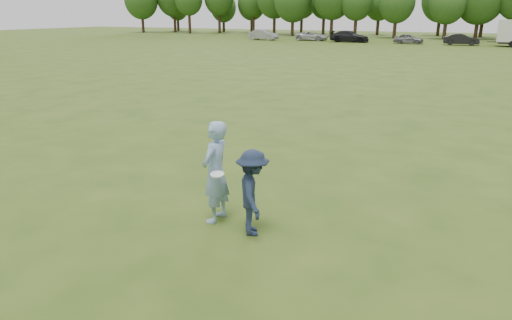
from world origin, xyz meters
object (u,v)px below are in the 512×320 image
object	(u,v)px
car_b	(263,35)
car_c	(312,36)
car_d	(349,36)
car_e	(409,39)
defender	(253,193)
car_f	(461,40)
thrower	(215,172)

from	to	relation	value
car_b	car_c	xyz separation A→B (m)	(7.23, 1.74, -0.09)
car_c	car_d	size ratio (longest dim) A/B	0.89
car_e	car_d	bearing A→B (deg)	92.99
defender	car_e	size ratio (longest dim) A/B	0.43
defender	car_c	xyz separation A→B (m)	(-19.83, 60.15, -0.16)
defender	car_f	bearing A→B (deg)	-32.46
car_b	car_f	size ratio (longest dim) A/B	1.08
thrower	car_c	world-z (taller)	thrower
car_c	car_e	world-z (taller)	car_c
thrower	car_b	world-z (taller)	thrower
car_c	car_f	size ratio (longest dim) A/B	1.12
defender	thrower	bearing A→B (deg)	46.19
thrower	car_e	xyz separation A→B (m)	(-4.75, 58.79, -0.38)
defender	car_e	distance (m)	59.26
thrower	car_e	bearing A→B (deg)	-176.51
car_c	car_b	bearing A→B (deg)	103.37
thrower	car_e	distance (m)	58.98
car_e	thrower	bearing A→B (deg)	-173.28
car_c	car_f	world-z (taller)	car_f
car_b	car_f	distance (m)	27.94
thrower	car_c	xyz separation A→B (m)	(-18.90, 59.95, -0.37)
car_b	car_c	bearing A→B (deg)	-70.24
car_b	car_e	bearing A→B (deg)	-82.25
car_e	car_f	xyz separation A→B (m)	(6.54, -0.04, 0.06)
thrower	car_c	bearing A→B (deg)	-163.63
defender	car_c	world-z (taller)	defender
car_d	car_f	size ratio (longest dim) A/B	1.26
car_f	defender	bearing A→B (deg)	174.58
car_c	car_e	size ratio (longest dim) A/B	1.26
car_e	car_f	size ratio (longest dim) A/B	0.89
car_f	car_c	bearing A→B (deg)	82.10
car_c	car_f	distance (m)	20.73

